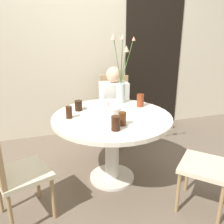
% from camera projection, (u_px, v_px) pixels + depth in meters
% --- Properties ---
extents(ground_plane, '(16.00, 16.00, 0.00)m').
position_uv_depth(ground_plane, '(112.00, 178.00, 2.68)').
color(ground_plane, '#6B5B4C').
extents(wall_back, '(8.00, 0.05, 2.60)m').
position_uv_depth(wall_back, '(84.00, 44.00, 3.44)').
color(wall_back, beige).
rests_on(wall_back, ground_plane).
extents(doorway_panel, '(0.90, 0.01, 2.05)m').
position_uv_depth(doorway_panel, '(153.00, 61.00, 3.80)').
color(doorway_panel, black).
rests_on(doorway_panel, ground_plane).
extents(dining_table, '(1.17, 1.17, 0.71)m').
position_uv_depth(dining_table, '(112.00, 129.00, 2.48)').
color(dining_table, silver).
rests_on(dining_table, ground_plane).
extents(chair_left_flank, '(0.51, 0.51, 0.90)m').
position_uv_depth(chair_left_flank, '(114.00, 105.00, 3.44)').
color(chair_left_flank, beige).
rests_on(chair_left_flank, ground_plane).
extents(chair_far_back, '(0.51, 0.51, 0.90)m').
position_uv_depth(chair_far_back, '(11.00, 168.00, 1.95)').
color(chair_far_back, beige).
rests_on(chair_far_back, ground_plane).
extents(chair_near_front, '(0.57, 0.57, 0.90)m').
position_uv_depth(chair_near_front, '(217.00, 160.00, 2.06)').
color(chair_near_front, beige).
rests_on(chair_near_front, ground_plane).
extents(birthday_cake, '(0.24, 0.24, 0.14)m').
position_uv_depth(birthday_cake, '(109.00, 111.00, 2.42)').
color(birthday_cake, white).
rests_on(birthday_cake, dining_table).
extents(flower_vase, '(0.21, 0.30, 0.76)m').
position_uv_depth(flower_vase, '(121.00, 81.00, 2.75)').
color(flower_vase, '#B2C6C1').
rests_on(flower_vase, dining_table).
extents(side_plate, '(0.22, 0.22, 0.01)m').
position_uv_depth(side_plate, '(92.00, 106.00, 2.71)').
color(side_plate, white).
rests_on(side_plate, dining_table).
extents(drink_glass_0, '(0.06, 0.06, 0.12)m').
position_uv_depth(drink_glass_0, '(69.00, 112.00, 2.36)').
color(drink_glass_0, '#33190C').
rests_on(drink_glass_0, dining_table).
extents(drink_glass_1, '(0.08, 0.08, 0.14)m').
position_uv_depth(drink_glass_1, '(140.00, 100.00, 2.69)').
color(drink_glass_1, maroon).
rests_on(drink_glass_1, dining_table).
extents(drink_glass_2, '(0.08, 0.08, 0.13)m').
position_uv_depth(drink_glass_2, '(116.00, 123.00, 2.09)').
color(drink_glass_2, '#33190C').
rests_on(drink_glass_2, dining_table).
extents(drink_glass_3, '(0.07, 0.07, 0.12)m').
position_uv_depth(drink_glass_3, '(122.00, 119.00, 2.20)').
color(drink_glass_3, '#51280F').
rests_on(drink_glass_3, dining_table).
extents(drink_glass_4, '(0.08, 0.08, 0.11)m').
position_uv_depth(drink_glass_4, '(79.00, 106.00, 2.57)').
color(drink_glass_4, black).
rests_on(drink_glass_4, dining_table).
extents(person_boy, '(0.34, 0.24, 1.06)m').
position_uv_depth(person_boy, '(114.00, 109.00, 3.29)').
color(person_boy, '#383333').
rests_on(person_boy, ground_plane).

